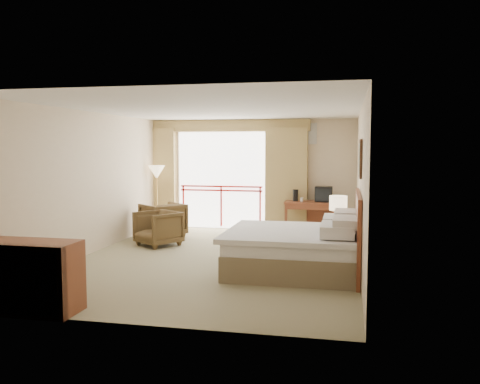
% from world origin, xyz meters
% --- Properties ---
extents(floor, '(7.00, 7.00, 0.00)m').
position_xyz_m(floor, '(0.00, 0.00, 0.00)').
color(floor, gray).
rests_on(floor, ground).
extents(ceiling, '(7.00, 7.00, 0.00)m').
position_xyz_m(ceiling, '(0.00, 0.00, 2.70)').
color(ceiling, white).
rests_on(ceiling, wall_back).
extents(wall_back, '(5.00, 0.00, 5.00)m').
position_xyz_m(wall_back, '(0.00, 3.50, 1.35)').
color(wall_back, beige).
rests_on(wall_back, ground).
extents(wall_front, '(5.00, 0.00, 5.00)m').
position_xyz_m(wall_front, '(0.00, -3.50, 1.35)').
color(wall_front, beige).
rests_on(wall_front, ground).
extents(wall_left, '(0.00, 7.00, 7.00)m').
position_xyz_m(wall_left, '(-2.50, 0.00, 1.35)').
color(wall_left, beige).
rests_on(wall_left, ground).
extents(wall_right, '(0.00, 7.00, 7.00)m').
position_xyz_m(wall_right, '(2.50, 0.00, 1.35)').
color(wall_right, beige).
rests_on(wall_right, ground).
extents(balcony_door, '(2.40, 0.00, 2.40)m').
position_xyz_m(balcony_door, '(-0.80, 3.48, 1.20)').
color(balcony_door, white).
rests_on(balcony_door, wall_back).
extents(balcony_railing, '(2.09, 0.03, 1.02)m').
position_xyz_m(balcony_railing, '(-0.80, 3.46, 0.81)').
color(balcony_railing, red).
rests_on(balcony_railing, wall_back).
extents(curtain_left, '(1.00, 0.26, 2.50)m').
position_xyz_m(curtain_left, '(-2.45, 3.35, 1.25)').
color(curtain_left, '#997D47').
rests_on(curtain_left, wall_back).
extents(curtain_right, '(1.00, 0.26, 2.50)m').
position_xyz_m(curtain_right, '(0.85, 3.35, 1.25)').
color(curtain_right, '#997D47').
rests_on(curtain_right, wall_back).
extents(valance, '(4.40, 0.22, 0.28)m').
position_xyz_m(valance, '(-0.80, 3.38, 2.55)').
color(valance, '#997D47').
rests_on(valance, wall_back).
extents(hvac_vent, '(0.50, 0.04, 0.50)m').
position_xyz_m(hvac_vent, '(1.30, 3.47, 2.35)').
color(hvac_vent, silver).
rests_on(hvac_vent, wall_back).
extents(bed, '(2.13, 2.06, 0.97)m').
position_xyz_m(bed, '(1.50, -0.60, 0.38)').
color(bed, brown).
rests_on(bed, floor).
extents(headboard, '(0.06, 2.10, 1.30)m').
position_xyz_m(headboard, '(2.46, -0.60, 0.65)').
color(headboard, maroon).
rests_on(headboard, wall_right).
extents(framed_art, '(0.04, 0.72, 0.60)m').
position_xyz_m(framed_art, '(2.47, -0.60, 1.85)').
color(framed_art, black).
rests_on(framed_art, wall_right).
extents(nightstand, '(0.40, 0.48, 0.55)m').
position_xyz_m(nightstand, '(2.13, 0.58, 0.28)').
color(nightstand, maroon).
rests_on(nightstand, floor).
extents(table_lamp, '(0.32, 0.32, 0.57)m').
position_xyz_m(table_lamp, '(2.13, 0.63, 1.00)').
color(table_lamp, tan).
rests_on(table_lamp, nightstand).
extents(phone, '(0.20, 0.17, 0.08)m').
position_xyz_m(phone, '(2.08, 0.43, 0.59)').
color(phone, black).
rests_on(phone, nightstand).
extents(desk, '(1.18, 0.57, 0.77)m').
position_xyz_m(desk, '(1.45, 3.07, 0.60)').
color(desk, maroon).
rests_on(desk, floor).
extents(tv, '(0.39, 0.31, 0.36)m').
position_xyz_m(tv, '(1.75, 3.02, 0.94)').
color(tv, black).
rests_on(tv, desk).
extents(coffee_maker, '(0.14, 0.14, 0.28)m').
position_xyz_m(coffee_maker, '(1.10, 3.02, 0.90)').
color(coffee_maker, black).
rests_on(coffee_maker, desk).
extents(cup, '(0.07, 0.07, 0.10)m').
position_xyz_m(cup, '(1.25, 2.97, 0.81)').
color(cup, white).
rests_on(cup, desk).
extents(wastebasket, '(0.27, 0.27, 0.31)m').
position_xyz_m(wastebasket, '(0.77, 2.47, 0.16)').
color(wastebasket, black).
rests_on(wastebasket, floor).
extents(armchair_far, '(1.19, 1.18, 0.78)m').
position_xyz_m(armchair_far, '(-1.79, 1.97, 0.00)').
color(armchair_far, '#48351E').
rests_on(armchair_far, floor).
extents(armchair_near, '(1.08, 1.09, 0.72)m').
position_xyz_m(armchair_near, '(-1.52, 0.99, 0.00)').
color(armchair_near, '#48351E').
rests_on(armchair_near, floor).
extents(side_table, '(0.46, 0.46, 0.50)m').
position_xyz_m(side_table, '(-1.77, 1.65, 0.34)').
color(side_table, black).
rests_on(side_table, floor).
extents(book, '(0.21, 0.25, 0.02)m').
position_xyz_m(book, '(-1.77, 1.65, 0.50)').
color(book, white).
rests_on(book, side_table).
extents(floor_lamp, '(0.40, 0.40, 1.58)m').
position_xyz_m(floor_lamp, '(-2.27, 2.88, 1.36)').
color(floor_lamp, tan).
rests_on(floor_lamp, floor).
extents(dresser, '(1.32, 0.56, 0.88)m').
position_xyz_m(dresser, '(-1.58, -3.34, 0.44)').
color(dresser, maroon).
rests_on(dresser, floor).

